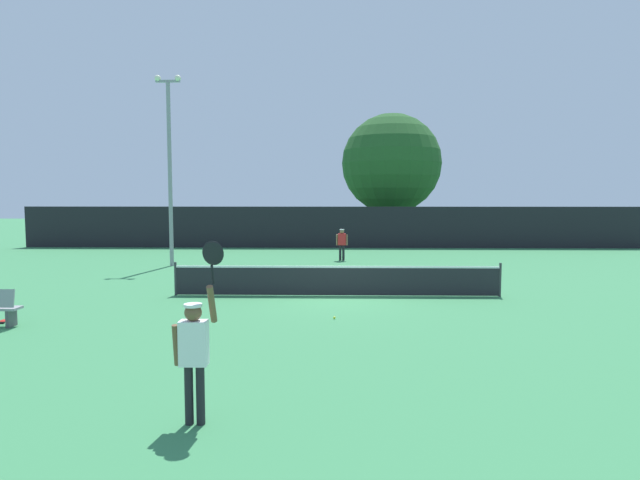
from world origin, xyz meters
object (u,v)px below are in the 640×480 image
(player_serving, at_px, (195,345))
(tennis_ball, at_px, (334,318))
(large_tree, at_px, (391,164))
(parked_car_near, at_px, (353,229))
(light_pole, at_px, (170,159))
(parked_car_mid, at_px, (466,228))
(spare_racket, at_px, (6,320))
(player_receiving, at_px, (342,242))

(player_serving, distance_m, tennis_ball, 6.75)
(large_tree, xyz_separation_m, parked_car_near, (-2.67, 1.04, -4.76))
(light_pole, relative_size, large_tree, 0.94)
(parked_car_mid, bearing_deg, parked_car_near, -174.40)
(player_serving, height_order, tennis_ball, player_serving)
(tennis_ball, xyz_separation_m, spare_racket, (-8.34, -0.42, -0.01))
(player_receiving, xyz_separation_m, light_pole, (-7.83, -2.19, 3.91))
(tennis_ball, distance_m, large_tree, 25.72)
(large_tree, xyz_separation_m, parked_car_mid, (6.09, 2.78, -4.76))
(player_serving, bearing_deg, large_tree, 78.78)
(player_serving, relative_size, parked_car_near, 0.58)
(tennis_ball, height_order, parked_car_near, parked_car_near)
(parked_car_near, bearing_deg, tennis_ball, -86.81)
(player_receiving, height_order, large_tree, large_tree)
(spare_racket, xyz_separation_m, large_tree, (12.56, 25.19, 5.52))
(spare_racket, xyz_separation_m, parked_car_near, (9.90, 26.24, 0.76))
(player_receiving, relative_size, light_pole, 0.18)
(player_receiving, height_order, light_pole, light_pole)
(tennis_ball, height_order, light_pole, light_pole)
(light_pole, distance_m, large_tree, 18.44)
(player_serving, bearing_deg, parked_car_mid, 70.11)
(player_receiving, relative_size, tennis_ball, 22.92)
(spare_racket, bearing_deg, tennis_ball, 2.89)
(player_serving, distance_m, player_receiving, 19.16)
(tennis_ball, bearing_deg, large_tree, 80.33)
(player_receiving, height_order, tennis_ball, player_receiving)
(parked_car_near, bearing_deg, spare_racket, -104.03)
(player_serving, distance_m, spare_racket, 8.80)
(light_pole, bearing_deg, player_serving, -72.10)
(tennis_ball, bearing_deg, spare_racket, -177.11)
(player_serving, relative_size, spare_racket, 4.91)
(large_tree, bearing_deg, player_receiving, -107.29)
(player_receiving, xyz_separation_m, large_tree, (3.78, 12.13, 4.59))
(player_serving, height_order, parked_car_mid, player_serving)
(large_tree, bearing_deg, light_pole, -129.04)
(player_receiving, bearing_deg, tennis_ball, 87.99)
(parked_car_near, bearing_deg, player_receiving, -88.18)
(tennis_ball, distance_m, light_pole, 13.68)
(player_receiving, xyz_separation_m, parked_car_near, (1.11, 13.17, -0.17))
(large_tree, distance_m, parked_car_mid, 8.22)
(tennis_ball, relative_size, parked_car_mid, 0.02)
(player_receiving, distance_m, light_pole, 9.02)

